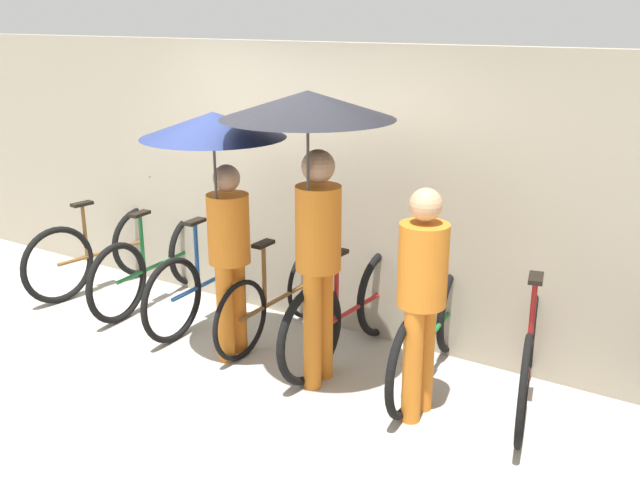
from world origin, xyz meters
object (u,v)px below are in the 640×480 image
Objects in this scene: parked_bicycle_3 at (278,296)px; parked_bicycle_4 at (350,310)px; parked_bicycle_5 at (432,333)px; pedestrian_trailing at (422,288)px; parked_bicycle_2 at (212,279)px; parked_bicycle_0 at (103,251)px; parked_bicycle_6 at (529,350)px; pedestrian_leading at (218,166)px; pedestrian_center at (311,152)px; parked_bicycle_1 at (158,263)px.

parked_bicycle_3 is 0.69m from parked_bicycle_4.
pedestrian_trailing is at bearing -172.13° from parked_bicycle_5.
parked_bicycle_5 is (2.08, 0.01, -0.01)m from parked_bicycle_2.
pedestrian_trailing is at bearing -108.52° from parked_bicycle_3.
parked_bicycle_6 is (4.16, 0.09, -0.00)m from parked_bicycle_0.
pedestrian_leading is at bearing 130.02° from parked_bicycle_4.
pedestrian_leading is at bearing 3.92° from pedestrian_trailing.
parked_bicycle_2 is 0.98× the size of parked_bicycle_6.
parked_bicycle_3 is 0.91× the size of parked_bicycle_5.
parked_bicycle_3 is 1.66m from pedestrian_center.
parked_bicycle_5 is at bearing -142.95° from pedestrian_center.
parked_bicycle_6 is at bearing -89.35° from parked_bicycle_5.
parked_bicycle_5 is at bearing -92.04° from parked_bicycle_2.
parked_bicycle_1 is 1.13× the size of pedestrian_trailing.
parked_bicycle_5 is 0.84× the size of pedestrian_center.
parked_bicycle_4 is (2.77, 0.01, 0.01)m from parked_bicycle_0.
parked_bicycle_0 is 2.38m from pedestrian_leading.
parked_bicycle_5 is at bearing -90.12° from parked_bicycle_3.
parked_bicycle_2 is at bearing 78.89° from parked_bicycle_6.
parked_bicycle_2 is 2.77m from parked_bicycle_6.
parked_bicycle_2 is 1.44m from pedestrian_leading.
pedestrian_leading reaches higher than parked_bicycle_6.
parked_bicycle_0 is at bearing 87.46° from parked_bicycle_2.
parked_bicycle_4 is at bearing -90.55° from parked_bicycle_3.
parked_bicycle_6 is (3.47, 0.05, 0.01)m from parked_bicycle_1.
parked_bicycle_3 is 0.91× the size of parked_bicycle_4.
parked_bicycle_0 is 1.03× the size of parked_bicycle_3.
parked_bicycle_0 reaches higher than parked_bicycle_6.
parked_bicycle_2 is at bearing -11.19° from pedestrian_trailing.
parked_bicycle_2 reaches higher than parked_bicycle_6.
parked_bicycle_2 is 0.90× the size of pedestrian_leading.
parked_bicycle_1 is 0.70m from parked_bicycle_2.
pedestrian_leading is (2.00, -0.57, 1.16)m from parked_bicycle_0.
pedestrian_trailing is at bearing -104.98° from parked_bicycle_2.
parked_bicycle_2 is at bearing -25.72° from pedestrian_center.
pedestrian_leading is 1.72m from pedestrian_trailing.
parked_bicycle_2 is at bearing 84.16° from parked_bicycle_5.
parked_bicycle_2 is 2.32m from pedestrian_trailing.
pedestrian_center is (-1.36, -0.66, 1.35)m from parked_bicycle_6.
parked_bicycle_5 is at bearing -94.94° from parked_bicycle_1.
parked_bicycle_0 is at bearing -6.47° from pedestrian_trailing.
parked_bicycle_6 is 2.54m from pedestrian_leading.
pedestrian_trailing is (2.90, -0.54, 0.54)m from parked_bicycle_1.
parked_bicycle_5 is (3.46, 0.01, -0.01)m from parked_bicycle_0.
pedestrian_leading is (0.61, -0.56, 1.17)m from parked_bicycle_2.
parked_bicycle_2 is at bearing -81.82° from parked_bicycle_0.
parked_bicycle_0 is at bearing 93.62° from parked_bicycle_4.
pedestrian_center reaches higher than parked_bicycle_5.
pedestrian_trailing is (1.59, 0.07, -0.63)m from pedestrian_leading.
pedestrian_trailing is (-0.57, -0.59, 0.53)m from parked_bicycle_6.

